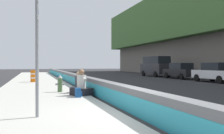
# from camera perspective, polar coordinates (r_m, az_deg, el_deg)

# --- Properties ---
(ground_plane) EXTENTS (160.00, 160.00, 0.00)m
(ground_plane) POSITION_cam_1_polar(r_m,az_deg,el_deg) (7.62, 5.88, -11.23)
(ground_plane) COLOR #2B2B2D
(ground_plane) RESTS_ON ground
(sidewalk_strip) EXTENTS (80.00, 4.40, 0.14)m
(sidewalk_strip) POSITION_cam_1_polar(r_m,az_deg,el_deg) (7.02, -14.87, -11.69)
(sidewalk_strip) COLOR #B5B2A8
(sidewalk_strip) RESTS_ON ground_plane
(jersey_barrier) EXTENTS (76.00, 0.45, 0.85)m
(jersey_barrier) POSITION_cam_1_polar(r_m,az_deg,el_deg) (7.54, 5.86, -8.08)
(jersey_barrier) COLOR slate
(jersey_barrier) RESTS_ON ground_plane
(route_sign_post) EXTENTS (0.44, 0.09, 3.60)m
(route_sign_post) POSITION_cam_1_polar(r_m,az_deg,el_deg) (7.10, -16.53, 5.82)
(route_sign_post) COLOR gray
(route_sign_post) RESTS_ON sidewalk_strip
(fire_hydrant) EXTENTS (0.26, 0.46, 0.88)m
(fire_hydrant) POSITION_cam_1_polar(r_m,az_deg,el_deg) (13.29, -11.66, -3.61)
(fire_hydrant) COLOR #47663D
(fire_hydrant) RESTS_ON sidewalk_strip
(seated_person_foreground) EXTENTS (0.96, 1.05, 1.20)m
(seated_person_foreground) POSITION_cam_1_polar(r_m,az_deg,el_deg) (11.74, -6.91, -4.51)
(seated_person_foreground) COLOR black
(seated_person_foreground) RESTS_ON sidewalk_strip
(seated_person_middle) EXTENTS (0.83, 0.91, 1.06)m
(seated_person_middle) POSITION_cam_1_polar(r_m,az_deg,el_deg) (12.82, -7.56, -4.27)
(seated_person_middle) COLOR #424247
(seated_person_middle) RESTS_ON sidewalk_strip
(backpack) EXTENTS (0.32, 0.28, 0.40)m
(backpack) POSITION_cam_1_polar(r_m,az_deg,el_deg) (11.06, -7.65, -5.77)
(backpack) COLOR navy
(backpack) RESTS_ON sidewalk_strip
(construction_barrel) EXTENTS (0.54, 0.54, 0.95)m
(construction_barrel) POSITION_cam_1_polar(r_m,az_deg,el_deg) (21.34, -17.22, -1.95)
(construction_barrel) COLOR orange
(construction_barrel) RESTS_ON sidewalk_strip
(parked_car_third) EXTENTS (4.53, 2.01, 1.71)m
(parked_car_third) POSITION_cam_1_polar(r_m,az_deg,el_deg) (23.68, 22.45, -1.13)
(parked_car_third) COLOR silver
(parked_car_third) RESTS_ON ground_plane
(parked_car_fourth) EXTENTS (4.54, 2.04, 1.71)m
(parked_car_fourth) POSITION_cam_1_polar(r_m,az_deg,el_deg) (28.30, 15.24, -0.83)
(parked_car_fourth) COLOR black
(parked_car_fourth) RESTS_ON ground_plane
(parked_car_midline) EXTENTS (5.17, 2.25, 2.56)m
(parked_car_midline) POSITION_cam_1_polar(r_m,az_deg,el_deg) (33.07, 9.87, 0.24)
(parked_car_midline) COLOR #28282D
(parked_car_midline) RESTS_ON ground_plane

